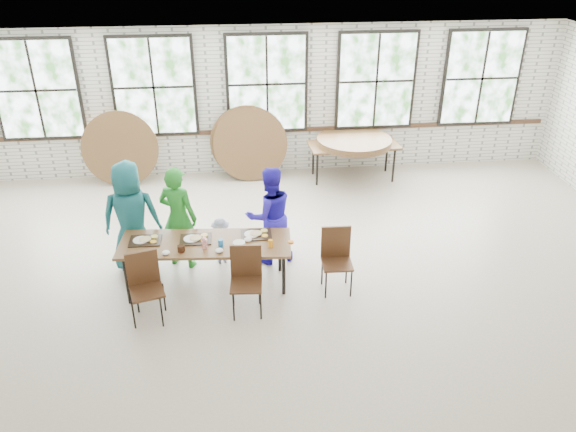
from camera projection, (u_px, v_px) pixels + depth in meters
The scene contains 13 objects.
room at pixel (267, 86), 11.09m from camera, with size 12.00×12.00×12.00m.
dining_table at pixel (205, 246), 7.89m from camera, with size 2.45×0.98×0.74m.
chair_near_left at pixel (145, 281), 7.36m from camera, with size 0.51×0.50×0.95m.
chair_near_right at pixel (246, 274), 7.50m from camera, with size 0.45×0.43×0.95m.
chair_spare at pixel (336, 254), 7.95m from camera, with size 0.43×0.42×0.95m.
adult_teal at pixel (131, 217), 8.28m from camera, with size 0.85×0.55×1.73m, color #1D606E.
adult_green at pixel (178, 218), 8.37m from camera, with size 0.59×0.39×1.63m, color #228125.
toddler at pixel (221, 241), 8.63m from camera, with size 0.48×0.28×0.75m, color #162547.
adult_blue at pixel (270, 215), 8.51m from camera, with size 0.75×0.59×1.55m, color #2A1CC8.
storage_table at pixel (354, 147), 11.32m from camera, with size 1.84×0.86×0.74m.
tabletop_clutter at pixel (211, 242), 7.84m from camera, with size 2.00×0.62×0.11m.
round_tops_stacked at pixel (354, 141), 11.27m from camera, with size 1.50×1.50×0.13m.
round_tops_leaning at pixel (207, 145), 11.26m from camera, with size 4.07×0.38×1.50m.
Camera 1 is at (-0.72, -6.55, 4.76)m, focal length 35.00 mm.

